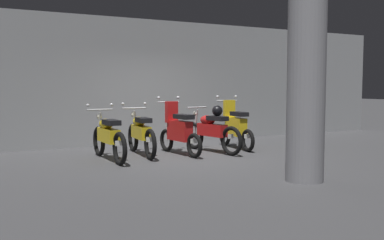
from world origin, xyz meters
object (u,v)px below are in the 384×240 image
at_px(motorbike_slot_3, 212,129).
at_px(support_pillar, 306,79).
at_px(motorbike_slot_1, 141,133).
at_px(trash_bin, 305,126).
at_px(motorbike_slot_4, 235,127).
at_px(motorbike_slot_2, 179,131).
at_px(motorbike_slot_0, 108,136).

distance_m(motorbike_slot_3, support_pillar, 3.49).
relative_size(motorbike_slot_1, motorbike_slot_3, 1.01).
relative_size(motorbike_slot_1, trash_bin, 2.10).
relative_size(motorbike_slot_3, trash_bin, 2.08).
bearing_deg(motorbike_slot_4, motorbike_slot_2, -171.94).
xyz_separation_m(motorbike_slot_0, motorbike_slot_1, (0.81, 0.29, 0.00)).
relative_size(motorbike_slot_1, motorbike_slot_4, 1.16).
xyz_separation_m(motorbike_slot_0, motorbike_slot_2, (1.61, 0.03, 0.04)).
bearing_deg(support_pillar, motorbike_slot_2, 100.80).
xyz_separation_m(support_pillar, trash_bin, (3.22, 3.61, -1.17)).
xyz_separation_m(motorbike_slot_4, trash_bin, (2.24, 0.02, -0.06)).
bearing_deg(motorbike_slot_0, motorbike_slot_1, 19.62).
relative_size(motorbike_slot_0, motorbike_slot_2, 1.16).
height_order(motorbike_slot_0, motorbike_slot_2, motorbike_slot_2).
relative_size(motorbike_slot_2, motorbike_slot_4, 1.00).
height_order(motorbike_slot_0, support_pillar, support_pillar).
height_order(motorbike_slot_2, support_pillar, support_pillar).
xyz_separation_m(motorbike_slot_2, support_pillar, (0.64, -3.36, 1.10)).
bearing_deg(motorbike_slot_2, motorbike_slot_1, 162.39).
xyz_separation_m(motorbike_slot_1, support_pillar, (1.44, -3.62, 1.14)).
bearing_deg(motorbike_slot_1, motorbike_slot_3, -10.78).
distance_m(motorbike_slot_3, trash_bin, 3.07).
xyz_separation_m(motorbike_slot_0, motorbike_slot_3, (2.42, -0.02, 0.03)).
distance_m(motorbike_slot_2, trash_bin, 3.87).
xyz_separation_m(motorbike_slot_0, trash_bin, (5.48, 0.28, -0.03)).
bearing_deg(motorbike_slot_1, motorbike_slot_2, -17.61).
relative_size(motorbike_slot_2, support_pillar, 0.51).
distance_m(motorbike_slot_0, motorbike_slot_2, 1.61).
bearing_deg(motorbike_slot_1, support_pillar, -68.26).
xyz_separation_m(motorbike_slot_3, support_pillar, (-0.17, -3.31, 1.11)).
distance_m(motorbike_slot_4, trash_bin, 2.24).
relative_size(motorbike_slot_0, motorbike_slot_1, 1.00).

